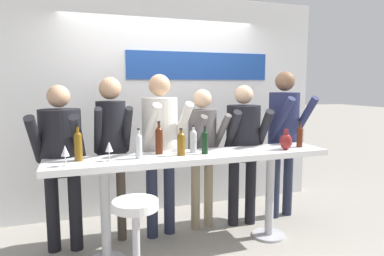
# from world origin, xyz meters

# --- Properties ---
(ground_plane) EXTENTS (40.00, 40.00, 0.00)m
(ground_plane) POSITION_xyz_m (0.00, 0.00, 0.00)
(ground_plane) COLOR gray
(back_wall) EXTENTS (4.42, 0.12, 2.81)m
(back_wall) POSITION_xyz_m (0.01, 1.26, 1.41)
(back_wall) COLOR white
(back_wall) RESTS_ON ground_plane
(tasting_table) EXTENTS (2.82, 0.50, 0.98)m
(tasting_table) POSITION_xyz_m (-0.00, 0.00, 0.83)
(tasting_table) COLOR white
(tasting_table) RESTS_ON ground_plane
(bar_stool) EXTENTS (0.38, 0.38, 0.77)m
(bar_stool) POSITION_xyz_m (-0.68, -0.55, 0.51)
(bar_stool) COLOR #B2B2B7
(bar_stool) RESTS_ON ground_plane
(person_far_left) EXTENTS (0.53, 0.61, 1.66)m
(person_far_left) POSITION_xyz_m (-1.25, 0.38, 1.02)
(person_far_left) COLOR black
(person_far_left) RESTS_ON ground_plane
(person_left) EXTENTS (0.36, 0.50, 1.74)m
(person_left) POSITION_xyz_m (-0.75, 0.43, 1.10)
(person_left) COLOR #473D33
(person_left) RESTS_ON ground_plane
(person_center_left) EXTENTS (0.53, 0.63, 1.77)m
(person_center_left) POSITION_xyz_m (-0.24, 0.41, 1.10)
(person_center_left) COLOR #23283D
(person_center_left) RESTS_ON ground_plane
(person_center) EXTENTS (0.44, 0.54, 1.61)m
(person_center) POSITION_xyz_m (0.26, 0.46, 1.00)
(person_center) COLOR gray
(person_center) RESTS_ON ground_plane
(person_center_right) EXTENTS (0.50, 0.58, 1.66)m
(person_center_right) POSITION_xyz_m (0.74, 0.39, 1.02)
(person_center_right) COLOR black
(person_center_right) RESTS_ON ground_plane
(person_right) EXTENTS (0.48, 0.59, 1.82)m
(person_right) POSITION_xyz_m (1.33, 0.45, 1.13)
(person_right) COLOR #23283D
(person_right) RESTS_ON ground_plane
(wine_bottle_0) EXTENTS (0.06, 0.06, 0.27)m
(wine_bottle_0) POSITION_xyz_m (1.22, -0.02, 1.11)
(wine_bottle_0) COLOR #4C1E0F
(wine_bottle_0) RESTS_ON tasting_table
(wine_bottle_1) EXTENTS (0.07, 0.07, 0.28)m
(wine_bottle_1) POSITION_xyz_m (0.01, 0.07, 1.11)
(wine_bottle_1) COLOR #B7BCC1
(wine_bottle_1) RESTS_ON tasting_table
(wine_bottle_2) EXTENTS (0.06, 0.06, 0.28)m
(wine_bottle_2) POSITION_xyz_m (0.10, -0.03, 1.11)
(wine_bottle_2) COLOR black
(wine_bottle_2) RESTS_ON tasting_table
(wine_bottle_3) EXTENTS (0.07, 0.07, 0.32)m
(wine_bottle_3) POSITION_xyz_m (-1.09, 0.06, 1.13)
(wine_bottle_3) COLOR brown
(wine_bottle_3) RESTS_ON tasting_table
(wine_bottle_4) EXTENTS (0.07, 0.07, 0.33)m
(wine_bottle_4) POSITION_xyz_m (-0.33, 0.12, 1.13)
(wine_bottle_4) COLOR #4C1E0F
(wine_bottle_4) RESTS_ON tasting_table
(wine_bottle_5) EXTENTS (0.06, 0.06, 0.28)m
(wine_bottle_5) POSITION_xyz_m (-0.56, -0.03, 1.11)
(wine_bottle_5) COLOR #B7BCC1
(wine_bottle_5) RESTS_ON tasting_table
(wine_bottle_6) EXTENTS (0.07, 0.07, 0.27)m
(wine_bottle_6) POSITION_xyz_m (-0.14, -0.02, 1.11)
(wine_bottle_6) COLOR brown
(wine_bottle_6) RESTS_ON tasting_table
(wine_glass_0) EXTENTS (0.07, 0.07, 0.18)m
(wine_glass_0) POSITION_xyz_m (-0.83, -0.04, 1.11)
(wine_glass_0) COLOR silver
(wine_glass_0) RESTS_ON tasting_table
(wine_glass_1) EXTENTS (0.07, 0.07, 0.18)m
(wine_glass_1) POSITION_xyz_m (-1.19, -0.12, 1.11)
(wine_glass_1) COLOR silver
(wine_glass_1) RESTS_ON tasting_table
(decorative_vase) EXTENTS (0.13, 0.13, 0.22)m
(decorative_vase) POSITION_xyz_m (0.99, -0.10, 1.07)
(decorative_vase) COLOR maroon
(decorative_vase) RESTS_ON tasting_table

